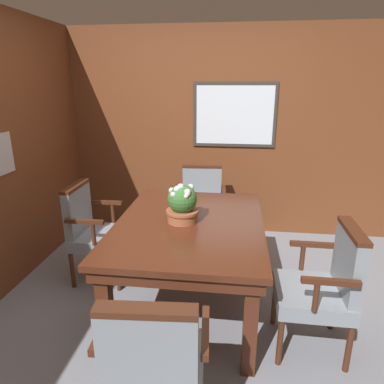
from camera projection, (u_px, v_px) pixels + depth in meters
The scene contains 8 objects.
ground_plane at pixel (178, 323), 2.72m from camera, with size 14.00×14.00×0.00m, color gray.
wall_back at pixel (203, 134), 4.15m from camera, with size 7.20×0.08×2.45m.
dining_table at pixel (190, 233), 2.75m from camera, with size 1.16×1.54×0.77m.
chair_head_far at pixel (201, 204), 3.87m from camera, with size 0.55×0.53×0.93m.
chair_head_near at pixel (154, 363), 1.67m from camera, with size 0.56×0.53×0.93m.
chair_left_far at pixel (93, 228), 3.23m from camera, with size 0.50×0.54×0.93m.
chair_right_near at pixel (324, 284), 2.33m from camera, with size 0.50×0.54×0.93m.
potted_plant at pixel (183, 204), 2.68m from camera, with size 0.26×0.26×0.32m.
Camera 1 is at (0.40, -2.24, 1.82)m, focal length 32.00 mm.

